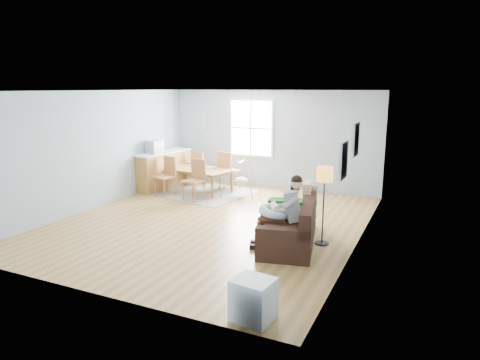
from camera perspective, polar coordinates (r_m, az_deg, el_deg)
The scene contains 22 objects.
room at distance 8.63m, azimuth -4.00°, elevation 9.93°, with size 8.40×9.40×3.90m.
window at distance 12.05m, azimuth 1.52°, elevation 6.93°, with size 1.32×0.08×1.62m.
pictures at distance 6.67m, azimuth 14.41°, elevation 3.99°, with size 0.05×1.34×0.74m.
wall_plates at distance 12.66m, azimuth -4.35°, elevation 7.97°, with size 0.67×0.02×0.66m.
sofa at distance 7.82m, azimuth 6.99°, elevation -6.25°, with size 1.31×2.21×0.84m.
green_throw at distance 8.42m, azimuth 6.94°, elevation -3.23°, with size 0.95×0.76×0.04m, color #125218.
beige_pillow at distance 8.19m, azimuth 8.94°, elevation -2.01°, with size 0.14×0.51×0.51m, color #B6A88B.
father at distance 7.43m, azimuth 5.82°, elevation -3.91°, with size 0.97×0.64×1.31m.
nursing_pillow at distance 7.47m, azimuth 4.64°, elevation -4.21°, with size 0.57×0.57×0.15m, color silver.
infant at distance 7.48m, azimuth 4.62°, elevation -3.58°, with size 0.27×0.36×0.14m.
toddler at distance 7.90m, azimuth 6.65°, elevation -2.95°, with size 0.55×0.34×0.83m.
floor_lamp at distance 7.61m, azimuth 11.20°, elevation -0.12°, with size 0.28×0.28×1.41m.
storage_cube at distance 5.35m, azimuth 1.70°, elevation -15.64°, with size 0.52×0.47×0.52m.
rug at distance 11.63m, azimuth -5.59°, elevation -1.54°, with size 2.73×2.07×0.01m, color gray.
dining_table at distance 11.56m, azimuth -5.62°, elevation -0.05°, with size 1.80×1.01×0.63m, color brown.
chair_sw at distance 11.34m, azimuth -9.70°, elevation 0.93°, with size 0.55×0.55×1.00m.
chair_se at distance 10.70m, azimuth -5.92°, elevation 0.43°, with size 0.52×0.52×1.02m.
chair_nw at distance 12.33m, azimuth -5.40°, elevation 1.87°, with size 0.50×0.50×0.97m.
chair_ne at distance 11.72m, azimuth -1.73°, elevation 1.65°, with size 0.56×0.56×1.06m.
counter at distance 12.11m, azimuth -10.14°, elevation 1.37°, with size 0.76×1.89×1.03m.
monitor at distance 11.73m, azimuth -11.35°, elevation 4.35°, with size 0.43×0.42×0.35m.
baby_swing at distance 11.06m, azimuth 0.16°, elevation -0.08°, with size 1.00×1.02×0.90m.
Camera 1 is at (4.15, -7.55, 2.76)m, focal length 32.00 mm.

